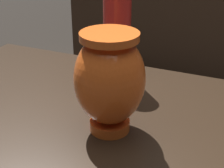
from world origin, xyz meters
TOP-DOWN VIEW (x-y plane):
  - back_display_shelf at (0.00, 2.20)m, footprint 2.60×0.40m
  - vase_centerpiece at (0.02, -0.07)m, footprint 0.16×0.16m
  - vase_tall_behind at (-0.08, 0.20)m, footprint 0.11×0.11m

SIDE VIEW (x-z plane):
  - back_display_shelf at x=0.00m, z-range 0.00..0.99m
  - vase_centerpiece at x=0.02m, z-range 0.81..1.05m
  - vase_tall_behind at x=-0.08m, z-range 0.79..1.08m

